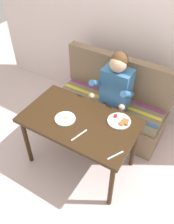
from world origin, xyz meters
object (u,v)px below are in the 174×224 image
person (114,92)px  plate_eggs (65,119)px  plate_breakfast (120,121)px  fork (115,155)px  couch (111,107)px  knife (79,135)px  table (80,125)px

person → plate_eggs: person is taller
plate_breakfast → fork: bearing=-69.4°
couch → plate_eggs: bearing=-98.9°
person → knife: person is taller
person → knife: (0.01, -0.77, -0.01)m
couch → plate_breakfast: (0.36, -0.58, 0.41)m
table → plate_breakfast: (0.36, 0.19, 0.09)m
person → table: bearing=-99.4°
plate_breakfast → knife: plate_breakfast is taller
plate_breakfast → fork: 0.43m
table → knife: bearing=-58.2°
person → plate_eggs: (-0.23, -0.66, -0.00)m
person → plate_eggs: size_ratio=5.66×
couch → plate_breakfast: 0.80m
couch → plate_eggs: size_ratio=6.73×
knife → plate_breakfast: bearing=70.9°
table → plate_breakfast: bearing=26.9°
couch → knife: (0.11, -0.94, 0.40)m
couch → plate_breakfast: couch is taller
couch → knife: bearing=-83.3°
plate_breakfast → fork: plate_breakfast is taller
couch → knife: size_ratio=7.20×
plate_breakfast → fork: size_ratio=1.40×
fork → plate_breakfast: bearing=139.1°
plate_breakfast → person: bearing=123.4°
plate_eggs → fork: bearing=-12.8°
couch → fork: bearing=-62.3°
plate_breakfast → plate_eggs: plate_breakfast is taller
fork → person: bearing=145.8°
person → fork: (0.42, -0.81, -0.01)m
plate_eggs → knife: bearing=-24.7°
table → fork: 0.56m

